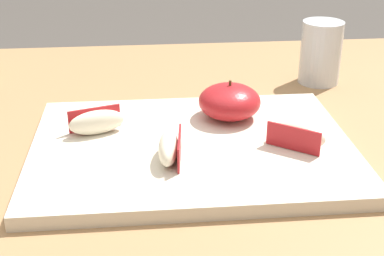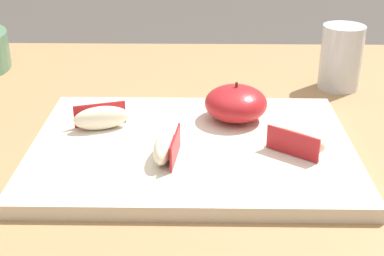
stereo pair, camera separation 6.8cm
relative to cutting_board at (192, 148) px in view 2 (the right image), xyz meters
name	(u,v)px [view 2 (the right image)]	position (x,y,z in m)	size (l,w,h in m)	color
dining_table	(138,208)	(-0.08, 0.03, -0.11)	(1.38, 0.93, 0.77)	#9E754C
cutting_board	(192,148)	(0.00, 0.00, 0.00)	(0.40, 0.30, 0.02)	beige
apple_half_skin_up	(236,103)	(0.06, 0.07, 0.03)	(0.09, 0.09, 0.05)	#B21E23
apple_wedge_right	(101,118)	(-0.12, 0.04, 0.02)	(0.08, 0.05, 0.03)	#F4EACC
apple_wedge_left	(297,140)	(0.13, -0.02, 0.02)	(0.07, 0.06, 0.03)	#F4EACC
apple_wedge_near_knife	(165,146)	(-0.03, -0.04, 0.02)	(0.03, 0.07, 0.03)	#F4EACC
drinking_glass_water	(341,57)	(0.24, 0.24, 0.04)	(0.07, 0.07, 0.10)	silver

